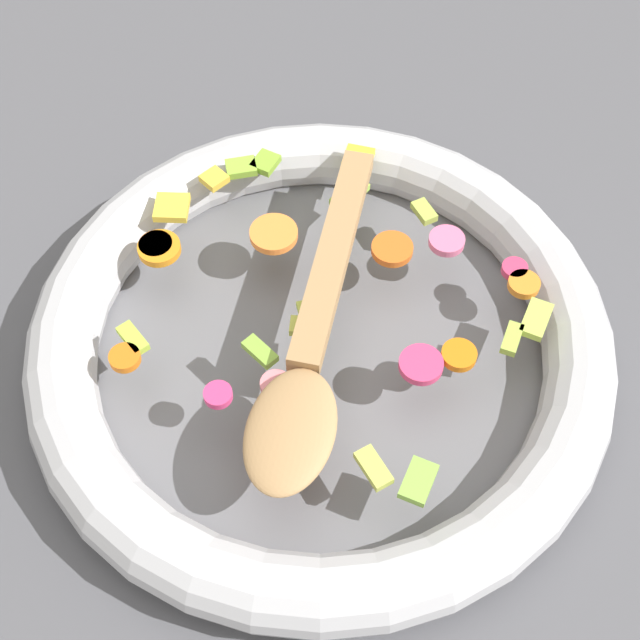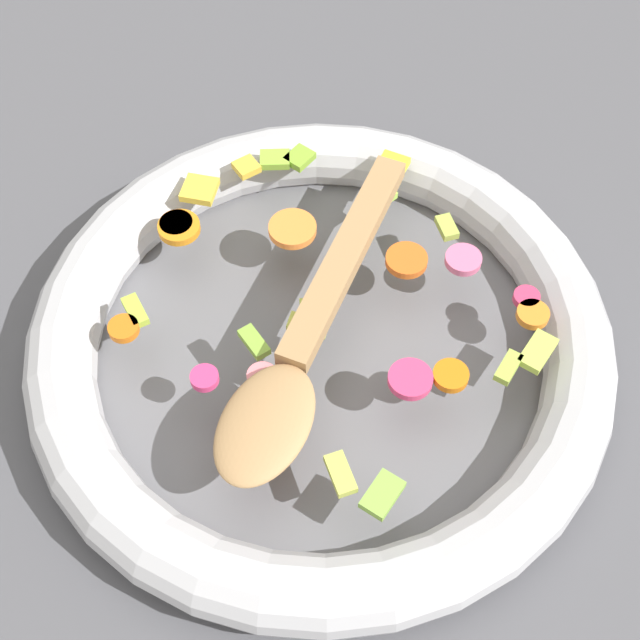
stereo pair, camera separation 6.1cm
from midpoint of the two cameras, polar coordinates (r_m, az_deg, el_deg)
ground_plane at (r=0.65m, az=2.67°, el=-2.68°), size 4.00×4.00×0.00m
skillet at (r=0.63m, az=2.75°, el=-1.63°), size 0.41×0.41×0.05m
chopped_vegetables at (r=0.62m, az=3.19°, el=1.47°), size 0.30×0.29×0.01m
wooden_spoon at (r=0.58m, az=1.88°, el=-1.68°), size 0.06×0.28×0.01m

